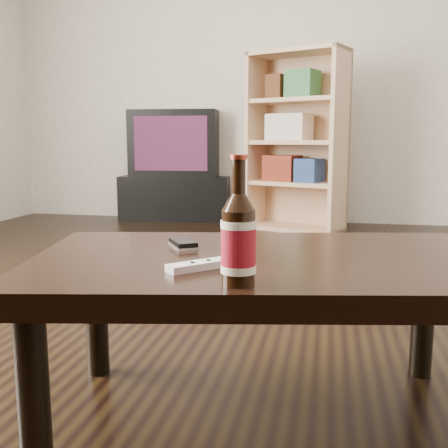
% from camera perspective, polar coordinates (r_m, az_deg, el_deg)
% --- Properties ---
extents(floor, '(5.00, 6.00, 0.01)m').
position_cam_1_polar(floor, '(2.02, -2.85, -12.53)').
color(floor, black).
rests_on(floor, ground).
extents(wall_back, '(5.00, 0.02, 2.70)m').
position_cam_1_polar(wall_back, '(4.89, 6.07, 16.22)').
color(wall_back, '#BCB3A8').
rests_on(wall_back, ground).
extents(tv_stand, '(1.05, 0.58, 0.41)m').
position_cam_1_polar(tv_stand, '(5.03, -5.10, 2.95)').
color(tv_stand, black).
rests_on(tv_stand, floor).
extents(tv, '(0.84, 0.56, 0.61)m').
position_cam_1_polar(tv, '(5.00, -5.18, 8.74)').
color(tv, black).
rests_on(tv, tv_stand).
extents(bookshelf, '(0.85, 0.62, 1.45)m').
position_cam_1_polar(bookshelf, '(4.38, 7.94, 9.18)').
color(bookshelf, tan).
rests_on(bookshelf, floor).
extents(coffee_table, '(1.29, 0.90, 0.45)m').
position_cam_1_polar(coffee_table, '(1.37, 4.51, -5.88)').
color(coffee_table, black).
rests_on(coffee_table, floor).
extents(beer_bottle, '(0.09, 0.09, 0.27)m').
position_cam_1_polar(beer_bottle, '(1.06, 1.58, -1.75)').
color(beer_bottle, black).
rests_on(beer_bottle, coffee_table).
extents(phone, '(0.11, 0.13, 0.02)m').
position_cam_1_polar(phone, '(1.46, -4.46, -2.15)').
color(phone, silver).
rests_on(phone, coffee_table).
extents(remote, '(0.14, 0.14, 0.02)m').
position_cam_1_polar(remote, '(1.21, -2.75, -4.53)').
color(remote, silver).
rests_on(remote, coffee_table).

